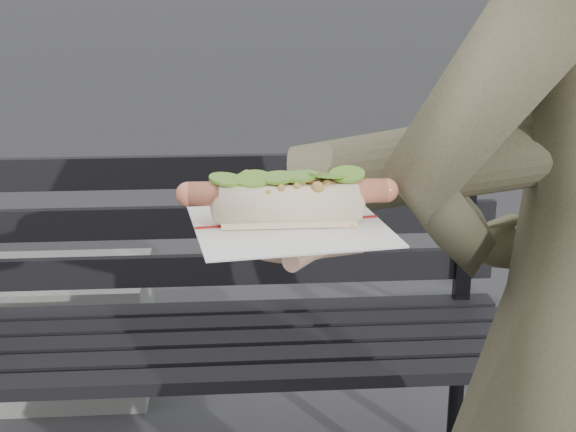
% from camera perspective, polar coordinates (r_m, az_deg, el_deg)
% --- Properties ---
extents(park_bench, '(1.50, 0.44, 0.88)m').
position_cam_1_polar(park_bench, '(1.96, -6.42, -6.59)').
color(park_bench, black).
rests_on(park_bench, ground).
extents(held_hotdog, '(0.63, 0.31, 0.20)m').
position_cam_1_polar(held_hotdog, '(0.90, 12.03, 3.46)').
color(held_hotdog, '#4B4732').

